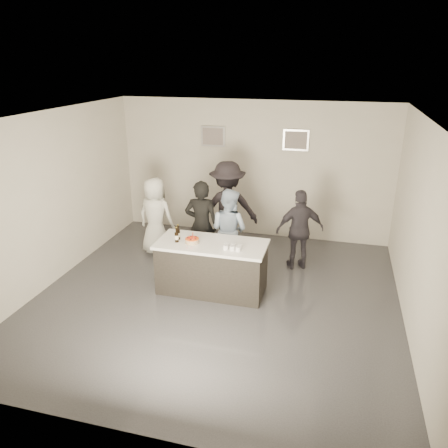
{
  "coord_description": "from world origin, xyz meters",
  "views": [
    {
      "loc": [
        1.78,
        -6.23,
        3.82
      ],
      "look_at": [
        0.0,
        0.5,
        1.15
      ],
      "focal_mm": 35.0,
      "sensor_mm": 36.0,
      "label": 1
    }
  ],
  "objects_px": {
    "beer_bottle_a": "(178,232)",
    "cake": "(192,241)",
    "bar_counter": "(212,267)",
    "beer_bottle_b": "(177,235)",
    "person_main_black": "(202,225)",
    "person_main_blue": "(229,230)",
    "person_guest_left": "(156,216)",
    "person_guest_back": "(227,209)",
    "person_guest_right": "(300,230)"
  },
  "relations": [
    {
      "from": "beer_bottle_a",
      "to": "person_guest_right",
      "type": "height_order",
      "value": "person_guest_right"
    },
    {
      "from": "cake",
      "to": "person_guest_right",
      "type": "xyz_separation_m",
      "value": [
        1.67,
        1.36,
        -0.16
      ]
    },
    {
      "from": "beer_bottle_b",
      "to": "person_main_black",
      "type": "distance_m",
      "value": 0.96
    },
    {
      "from": "person_main_blue",
      "to": "beer_bottle_a",
      "type": "bearing_deg",
      "value": 75.57
    },
    {
      "from": "beer_bottle_a",
      "to": "beer_bottle_b",
      "type": "height_order",
      "value": "same"
    },
    {
      "from": "cake",
      "to": "person_main_black",
      "type": "bearing_deg",
      "value": 97.51
    },
    {
      "from": "person_main_blue",
      "to": "person_guest_right",
      "type": "height_order",
      "value": "person_main_blue"
    },
    {
      "from": "cake",
      "to": "bar_counter",
      "type": "bearing_deg",
      "value": 13.38
    },
    {
      "from": "person_main_black",
      "to": "person_guest_left",
      "type": "relative_size",
      "value": 1.09
    },
    {
      "from": "beer_bottle_a",
      "to": "person_main_black",
      "type": "bearing_deg",
      "value": 78.91
    },
    {
      "from": "person_main_black",
      "to": "person_main_blue",
      "type": "relative_size",
      "value": 1.09
    },
    {
      "from": "person_guest_left",
      "to": "person_guest_back",
      "type": "height_order",
      "value": "person_guest_back"
    },
    {
      "from": "person_guest_back",
      "to": "person_main_blue",
      "type": "bearing_deg",
      "value": 85.41
    },
    {
      "from": "person_guest_back",
      "to": "bar_counter",
      "type": "bearing_deg",
      "value": 73.48
    },
    {
      "from": "beer_bottle_a",
      "to": "cake",
      "type": "bearing_deg",
      "value": -17.31
    },
    {
      "from": "person_main_blue",
      "to": "person_guest_left",
      "type": "distance_m",
      "value": 1.65
    },
    {
      "from": "cake",
      "to": "person_main_blue",
      "type": "height_order",
      "value": "person_main_blue"
    },
    {
      "from": "beer_bottle_b",
      "to": "beer_bottle_a",
      "type": "bearing_deg",
      "value": 97.17
    },
    {
      "from": "bar_counter",
      "to": "beer_bottle_a",
      "type": "distance_m",
      "value": 0.83
    },
    {
      "from": "beer_bottle_b",
      "to": "person_guest_back",
      "type": "height_order",
      "value": "person_guest_back"
    },
    {
      "from": "bar_counter",
      "to": "beer_bottle_a",
      "type": "relative_size",
      "value": 7.15
    },
    {
      "from": "beer_bottle_a",
      "to": "person_guest_left",
      "type": "xyz_separation_m",
      "value": [
        -0.95,
        1.23,
        -0.23
      ]
    },
    {
      "from": "person_main_blue",
      "to": "person_guest_left",
      "type": "bearing_deg",
      "value": 10.33
    },
    {
      "from": "person_main_black",
      "to": "person_guest_right",
      "type": "height_order",
      "value": "person_main_black"
    },
    {
      "from": "beer_bottle_a",
      "to": "person_guest_back",
      "type": "xyz_separation_m",
      "value": [
        0.46,
        1.57,
        -0.06
      ]
    },
    {
      "from": "person_guest_right",
      "to": "person_main_blue",
      "type": "bearing_deg",
      "value": -6.04
    },
    {
      "from": "bar_counter",
      "to": "person_main_black",
      "type": "height_order",
      "value": "person_main_black"
    },
    {
      "from": "bar_counter",
      "to": "beer_bottle_b",
      "type": "height_order",
      "value": "beer_bottle_b"
    },
    {
      "from": "person_guest_right",
      "to": "person_guest_back",
      "type": "height_order",
      "value": "person_guest_back"
    },
    {
      "from": "beer_bottle_b",
      "to": "person_main_black",
      "type": "bearing_deg",
      "value": 81.2
    },
    {
      "from": "bar_counter",
      "to": "person_main_blue",
      "type": "relative_size",
      "value": 1.17
    },
    {
      "from": "beer_bottle_a",
      "to": "person_guest_back",
      "type": "relative_size",
      "value": 0.13
    },
    {
      "from": "person_guest_right",
      "to": "beer_bottle_b",
      "type": "bearing_deg",
      "value": 14.1
    },
    {
      "from": "person_main_black",
      "to": "bar_counter",
      "type": "bearing_deg",
      "value": 110.92
    },
    {
      "from": "person_guest_left",
      "to": "person_guest_back",
      "type": "bearing_deg",
      "value": -158.57
    },
    {
      "from": "person_main_black",
      "to": "beer_bottle_a",
      "type": "bearing_deg",
      "value": 71.87
    },
    {
      "from": "cake",
      "to": "person_main_blue",
      "type": "distance_m",
      "value": 1.08
    },
    {
      "from": "bar_counter",
      "to": "person_main_black",
      "type": "distance_m",
      "value": 1.02
    },
    {
      "from": "person_guest_left",
      "to": "person_guest_back",
      "type": "relative_size",
      "value": 0.82
    },
    {
      "from": "person_main_blue",
      "to": "beer_bottle_b",
      "type": "bearing_deg",
      "value": 79.44
    },
    {
      "from": "person_main_black",
      "to": "person_guest_left",
      "type": "xyz_separation_m",
      "value": [
        -1.11,
        0.42,
        -0.07
      ]
    },
    {
      "from": "cake",
      "to": "beer_bottle_b",
      "type": "relative_size",
      "value": 0.91
    },
    {
      "from": "person_main_black",
      "to": "person_guest_right",
      "type": "distance_m",
      "value": 1.85
    },
    {
      "from": "beer_bottle_a",
      "to": "person_main_black",
      "type": "xyz_separation_m",
      "value": [
        0.16,
        0.81,
        -0.16
      ]
    },
    {
      "from": "person_main_blue",
      "to": "person_guest_back",
      "type": "bearing_deg",
      "value": -51.83
    },
    {
      "from": "beer_bottle_a",
      "to": "person_main_blue",
      "type": "relative_size",
      "value": 0.16
    },
    {
      "from": "cake",
      "to": "person_main_black",
      "type": "xyz_separation_m",
      "value": [
        -0.12,
        0.9,
        -0.07
      ]
    },
    {
      "from": "person_guest_right",
      "to": "beer_bottle_a",
      "type": "bearing_deg",
      "value": 11.5
    },
    {
      "from": "beer_bottle_b",
      "to": "person_guest_right",
      "type": "relative_size",
      "value": 0.17
    },
    {
      "from": "beer_bottle_a",
      "to": "person_guest_right",
      "type": "bearing_deg",
      "value": 33.17
    }
  ]
}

